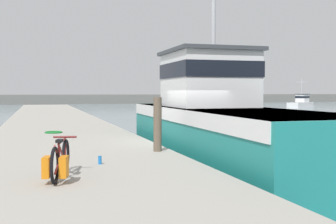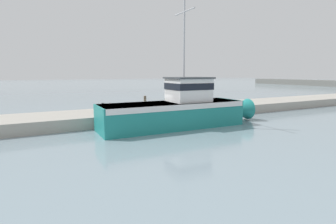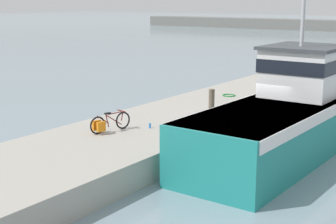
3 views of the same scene
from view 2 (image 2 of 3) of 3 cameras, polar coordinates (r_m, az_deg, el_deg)
ground_plane at (r=21.63m, az=1.11°, el=-2.65°), size 320.00×320.00×0.00m
dock_pier at (r=24.55m, az=-2.79°, el=-0.25°), size 5.02×80.00×0.90m
fishing_boat_main at (r=20.39m, az=2.64°, el=0.70°), size 3.46×13.35×10.29m
bicycle_touring at (r=23.35m, az=-14.10°, el=0.97°), size 0.67×1.73×0.71m
mooring_post at (r=21.74m, az=-5.01°, el=1.67°), size 0.22×0.22×1.41m
hose_coil at (r=26.70m, az=4.63°, el=1.47°), size 0.65×0.65×0.05m
water_bottle_by_bike at (r=22.88m, az=-10.21°, el=0.36°), size 0.07×0.07×0.18m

